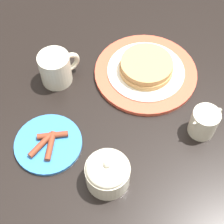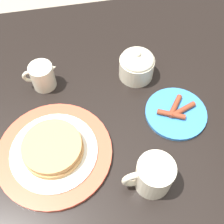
{
  "view_description": "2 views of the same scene",
  "coord_description": "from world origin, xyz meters",
  "px_view_note": "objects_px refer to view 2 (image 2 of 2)",
  "views": [
    {
      "loc": [
        -0.42,
        -0.43,
        1.45
      ],
      "look_at": [
        -0.17,
        -0.05,
        0.76
      ],
      "focal_mm": 55.0,
      "sensor_mm": 36.0,
      "label": 1
    },
    {
      "loc": [
        -0.1,
        0.33,
        1.35
      ],
      "look_at": [
        -0.17,
        -0.05,
        0.76
      ],
      "focal_mm": 45.0,
      "sensor_mm": 36.0,
      "label": 2
    }
  ],
  "objects_px": {
    "sugar_bowl": "(137,65)",
    "coffee_mug": "(153,175)",
    "creamer_pitcher": "(43,76)",
    "pancake_plate": "(54,151)",
    "side_plate_bacon": "(176,113)"
  },
  "relations": [
    {
      "from": "sugar_bowl",
      "to": "coffee_mug",
      "type": "bearing_deg",
      "value": 82.17
    },
    {
      "from": "creamer_pitcher",
      "to": "sugar_bowl",
      "type": "relative_size",
      "value": 1.01
    },
    {
      "from": "creamer_pitcher",
      "to": "sugar_bowl",
      "type": "height_order",
      "value": "sugar_bowl"
    },
    {
      "from": "coffee_mug",
      "to": "creamer_pitcher",
      "type": "bearing_deg",
      "value": -56.98
    },
    {
      "from": "pancake_plate",
      "to": "coffee_mug",
      "type": "distance_m",
      "value": 0.24
    },
    {
      "from": "coffee_mug",
      "to": "sugar_bowl",
      "type": "height_order",
      "value": "sugar_bowl"
    },
    {
      "from": "pancake_plate",
      "to": "side_plate_bacon",
      "type": "relative_size",
      "value": 1.73
    },
    {
      "from": "coffee_mug",
      "to": "creamer_pitcher",
      "type": "xyz_separation_m",
      "value": [
        0.21,
        -0.33,
        -0.01
      ]
    },
    {
      "from": "side_plate_bacon",
      "to": "coffee_mug",
      "type": "relative_size",
      "value": 1.42
    },
    {
      "from": "creamer_pitcher",
      "to": "sugar_bowl",
      "type": "distance_m",
      "value": 0.26
    },
    {
      "from": "pancake_plate",
      "to": "creamer_pitcher",
      "type": "height_order",
      "value": "creamer_pitcher"
    },
    {
      "from": "pancake_plate",
      "to": "creamer_pitcher",
      "type": "xyz_separation_m",
      "value": [
        0.01,
        -0.22,
        0.02
      ]
    },
    {
      "from": "pancake_plate",
      "to": "sugar_bowl",
      "type": "height_order",
      "value": "sugar_bowl"
    },
    {
      "from": "pancake_plate",
      "to": "creamer_pitcher",
      "type": "relative_size",
      "value": 2.83
    },
    {
      "from": "coffee_mug",
      "to": "sugar_bowl",
      "type": "xyz_separation_m",
      "value": [
        -0.04,
        -0.32,
        -0.0
      ]
    }
  ]
}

